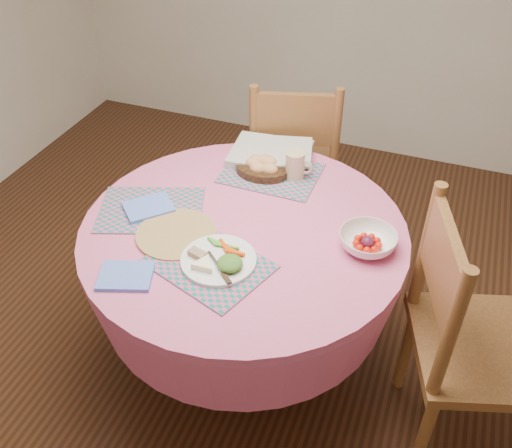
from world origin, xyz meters
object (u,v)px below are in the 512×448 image
at_px(dining_table, 244,265).
at_px(chair_back, 293,162).
at_px(fruit_bowl, 368,241).
at_px(chair_right, 467,338).
at_px(wicker_trivet, 176,234).
at_px(latte_mug, 296,165).
at_px(dinner_plate, 220,260).
at_px(bread_bowl, 262,166).

bearing_deg(dining_table, chair_back, 94.17).
relative_size(chair_back, fruit_bowl, 4.70).
relative_size(dining_table, fruit_bowl, 5.79).
height_order(dining_table, fruit_bowl, fruit_bowl).
bearing_deg(chair_right, wicker_trivet, 75.90).
height_order(chair_back, latte_mug, chair_back).
xyz_separation_m(chair_right, fruit_bowl, (-0.40, 0.11, 0.23)).
distance_m(dinner_plate, bread_bowl, 0.59).
bearing_deg(dinner_plate, chair_right, 9.96).
height_order(dining_table, latte_mug, latte_mug).
bearing_deg(bread_bowl, dining_table, -80.75).
distance_m(dinner_plate, fruit_bowl, 0.53).
relative_size(chair_back, latte_mug, 8.52).
height_order(dinner_plate, fruit_bowl, fruit_bowl).
bearing_deg(chair_right, fruit_bowl, 56.79).
distance_m(dinner_plate, latte_mug, 0.61).
height_order(chair_right, wicker_trivet, chair_right).
distance_m(chair_back, fruit_bowl, 0.98).
bearing_deg(chair_right, latte_mug, 42.41).
xyz_separation_m(dining_table, chair_right, (0.86, -0.07, -0.00)).
height_order(wicker_trivet, fruit_bowl, fruit_bowl).
height_order(chair_right, latte_mug, chair_right).
xyz_separation_m(chair_back, dinner_plate, (0.06, -1.06, 0.25)).
distance_m(bread_bowl, latte_mug, 0.15).
height_order(chair_back, dinner_plate, chair_back).
bearing_deg(wicker_trivet, chair_right, 3.31).
bearing_deg(latte_mug, wicker_trivet, -119.99).
bearing_deg(chair_right, chair_back, 28.04).
height_order(dining_table, chair_back, chair_back).
height_order(chair_right, bread_bowl, chair_right).
bearing_deg(wicker_trivet, bread_bowl, 72.64).
bearing_deg(bread_bowl, wicker_trivet, -107.36).
xyz_separation_m(bread_bowl, fruit_bowl, (0.52, -0.32, -0.01)).
distance_m(chair_back, latte_mug, 0.56).
relative_size(chair_right, latte_mug, 8.94).
distance_m(chair_back, dinner_plate, 1.09).
height_order(dining_table, dinner_plate, dinner_plate).
bearing_deg(wicker_trivet, latte_mug, 60.01).
bearing_deg(dining_table, chair_right, -4.56).
distance_m(chair_right, chair_back, 1.30).
xyz_separation_m(wicker_trivet, bread_bowl, (0.16, 0.50, 0.03)).
relative_size(dining_table, chair_right, 1.17).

